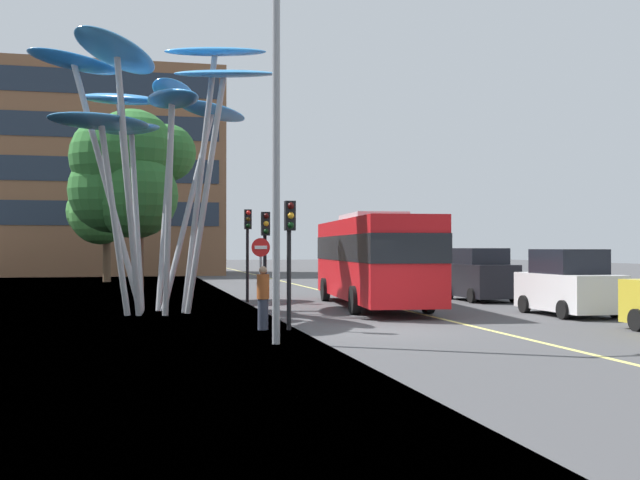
{
  "coord_description": "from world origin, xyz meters",
  "views": [
    {
      "loc": [
        -6.55,
        -19.89,
        2.24
      ],
      "look_at": [
        -0.32,
        6.83,
        2.5
      ],
      "focal_mm": 43.67,
      "sensor_mm": 36.0,
      "label": 1
    }
  ],
  "objects_px": {
    "traffic_light_kerb_far": "(265,240)",
    "leaf_sculpture": "(150,110)",
    "car_parked_mid": "(568,285)",
    "no_entry_sign": "(261,264)",
    "red_bus": "(372,256)",
    "traffic_light_island_mid": "(248,235)",
    "pedestrian": "(263,298)",
    "car_side_street": "(419,272)",
    "traffic_light_kerb_near": "(290,236)",
    "car_parked_far": "(480,276)",
    "street_lamp": "(292,111)"
  },
  "relations": [
    {
      "from": "car_parked_far",
      "to": "street_lamp",
      "type": "xyz_separation_m",
      "value": [
        -10.47,
        -12.42,
        4.37
      ]
    },
    {
      "from": "leaf_sculpture",
      "to": "car_parked_mid",
      "type": "bearing_deg",
      "value": -17.24
    },
    {
      "from": "car_side_street",
      "to": "traffic_light_kerb_far",
      "type": "bearing_deg",
      "value": -130.71
    },
    {
      "from": "car_parked_far",
      "to": "no_entry_sign",
      "type": "height_order",
      "value": "no_entry_sign"
    },
    {
      "from": "traffic_light_kerb_far",
      "to": "car_side_street",
      "type": "relative_size",
      "value": 0.85
    },
    {
      "from": "red_bus",
      "to": "pedestrian",
      "type": "xyz_separation_m",
      "value": [
        -5.25,
        -7.05,
        -1.05
      ]
    },
    {
      "from": "red_bus",
      "to": "street_lamp",
      "type": "distance_m",
      "value": 11.89
    },
    {
      "from": "traffic_light_kerb_near",
      "to": "car_side_street",
      "type": "height_order",
      "value": "traffic_light_kerb_near"
    },
    {
      "from": "car_parked_far",
      "to": "no_entry_sign",
      "type": "distance_m",
      "value": 11.49
    },
    {
      "from": "leaf_sculpture",
      "to": "pedestrian",
      "type": "distance_m",
      "value": 9.24
    },
    {
      "from": "traffic_light_island_mid",
      "to": "pedestrian",
      "type": "xyz_separation_m",
      "value": [
        -1.02,
        -10.53,
        -1.86
      ]
    },
    {
      "from": "traffic_light_kerb_far",
      "to": "leaf_sculpture",
      "type": "bearing_deg",
      "value": 163.33
    },
    {
      "from": "red_bus",
      "to": "traffic_light_island_mid",
      "type": "xyz_separation_m",
      "value": [
        -4.22,
        3.49,
        0.82
      ]
    },
    {
      "from": "pedestrian",
      "to": "traffic_light_kerb_near",
      "type": "bearing_deg",
      "value": -20.14
    },
    {
      "from": "traffic_light_island_mid",
      "to": "traffic_light_kerb_far",
      "type": "bearing_deg",
      "value": -91.44
    },
    {
      "from": "traffic_light_kerb_near",
      "to": "no_entry_sign",
      "type": "bearing_deg",
      "value": 92.12
    },
    {
      "from": "traffic_light_kerb_near",
      "to": "car_parked_mid",
      "type": "relative_size",
      "value": 0.86
    },
    {
      "from": "traffic_light_kerb_far",
      "to": "traffic_light_island_mid",
      "type": "xyz_separation_m",
      "value": [
        0.13,
        5.36,
        0.24
      ]
    },
    {
      "from": "no_entry_sign",
      "to": "traffic_light_kerb_near",
      "type": "bearing_deg",
      "value": -87.88
    },
    {
      "from": "red_bus",
      "to": "street_lamp",
      "type": "relative_size",
      "value": 1.35
    },
    {
      "from": "red_bus",
      "to": "pedestrian",
      "type": "relative_size",
      "value": 6.71
    },
    {
      "from": "red_bus",
      "to": "car_parked_mid",
      "type": "relative_size",
      "value": 2.87
    },
    {
      "from": "leaf_sculpture",
      "to": "street_lamp",
      "type": "bearing_deg",
      "value": -71.75
    },
    {
      "from": "car_parked_mid",
      "to": "car_side_street",
      "type": "height_order",
      "value": "car_parked_mid"
    },
    {
      "from": "car_parked_far",
      "to": "traffic_light_island_mid",
      "type": "bearing_deg",
      "value": 172.61
    },
    {
      "from": "car_parked_mid",
      "to": "no_entry_sign",
      "type": "height_order",
      "value": "no_entry_sign"
    },
    {
      "from": "red_bus",
      "to": "traffic_light_island_mid",
      "type": "relative_size",
      "value": 3.07
    },
    {
      "from": "car_parked_mid",
      "to": "no_entry_sign",
      "type": "relative_size",
      "value": 1.59
    },
    {
      "from": "red_bus",
      "to": "traffic_light_island_mid",
      "type": "distance_m",
      "value": 5.54
    },
    {
      "from": "car_side_street",
      "to": "pedestrian",
      "type": "xyz_separation_m",
      "value": [
        -10.55,
        -16.39,
        -0.1
      ]
    },
    {
      "from": "car_side_street",
      "to": "pedestrian",
      "type": "height_order",
      "value": "car_side_street"
    },
    {
      "from": "car_parked_mid",
      "to": "pedestrian",
      "type": "relative_size",
      "value": 2.34
    },
    {
      "from": "traffic_light_kerb_far",
      "to": "pedestrian",
      "type": "bearing_deg",
      "value": -99.75
    },
    {
      "from": "car_parked_far",
      "to": "car_side_street",
      "type": "bearing_deg",
      "value": 90.88
    },
    {
      "from": "car_side_street",
      "to": "pedestrian",
      "type": "bearing_deg",
      "value": -122.75
    },
    {
      "from": "traffic_light_kerb_far",
      "to": "no_entry_sign",
      "type": "bearing_deg",
      "value": -105.56
    },
    {
      "from": "traffic_light_kerb_near",
      "to": "no_entry_sign",
      "type": "height_order",
      "value": "traffic_light_kerb_near"
    },
    {
      "from": "red_bus",
      "to": "street_lamp",
      "type": "height_order",
      "value": "street_lamp"
    },
    {
      "from": "traffic_light_island_mid",
      "to": "car_side_street",
      "type": "height_order",
      "value": "traffic_light_island_mid"
    },
    {
      "from": "traffic_light_kerb_far",
      "to": "traffic_light_island_mid",
      "type": "relative_size",
      "value": 0.91
    },
    {
      "from": "street_lamp",
      "to": "pedestrian",
      "type": "bearing_deg",
      "value": 93.31
    },
    {
      "from": "traffic_light_kerb_far",
      "to": "car_parked_mid",
      "type": "height_order",
      "value": "traffic_light_kerb_far"
    },
    {
      "from": "pedestrian",
      "to": "no_entry_sign",
      "type": "bearing_deg",
      "value": 82.2
    },
    {
      "from": "street_lamp",
      "to": "car_parked_far",
      "type": "bearing_deg",
      "value": 49.85
    },
    {
      "from": "car_parked_mid",
      "to": "traffic_light_kerb_near",
      "type": "bearing_deg",
      "value": -166.23
    },
    {
      "from": "traffic_light_island_mid",
      "to": "pedestrian",
      "type": "relative_size",
      "value": 2.18
    },
    {
      "from": "street_lamp",
      "to": "no_entry_sign",
      "type": "distance_m",
      "value": 7.96
    },
    {
      "from": "car_side_street",
      "to": "car_parked_far",
      "type": "bearing_deg",
      "value": -89.12
    },
    {
      "from": "traffic_light_kerb_near",
      "to": "pedestrian",
      "type": "distance_m",
      "value": 1.82
    },
    {
      "from": "red_bus",
      "to": "car_parked_far",
      "type": "bearing_deg",
      "value": 22.46
    }
  ]
}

